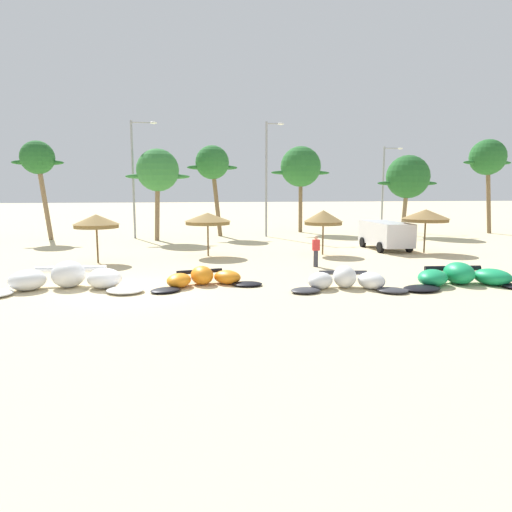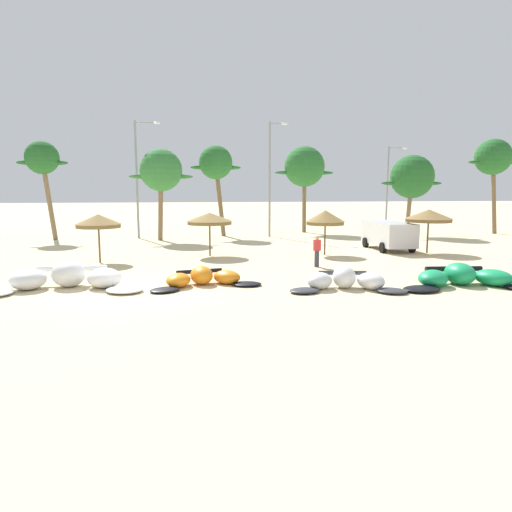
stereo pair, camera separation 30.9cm
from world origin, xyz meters
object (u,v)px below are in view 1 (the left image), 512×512
palm_center_left (212,164)px  kite_right_of_center (462,277)px  kite_left (66,279)px  lamppost_east_center (268,174)px  palm_left_of_gap (158,171)px  lamppost_west_center (135,173)px  person_by_umbrellas (316,251)px  palm_right (488,158)px  palm_left (38,159)px  kite_center (346,280)px  beach_umbrella_near_palms (323,217)px  palm_right_of_gap (408,177)px  kite_left_of_center (203,278)px  beach_umbrella_outermost (426,216)px  lamppost_east (385,183)px  palm_center_right (301,167)px  beach_umbrella_near_van (96,221)px  beach_umbrella_middle (208,219)px  parked_van (385,233)px

palm_center_left → kite_right_of_center: bearing=-69.2°
kite_left → lamppost_east_center: 23.28m
palm_left_of_gap → lamppost_west_center: bearing=134.1°
person_by_umbrellas → palm_right: size_ratio=0.19×
palm_left → kite_center: bearing=-51.6°
person_by_umbrellas → palm_right: bearing=36.5°
beach_umbrella_near_palms → lamppost_west_center: size_ratio=0.29×
palm_left → palm_right_of_gap: (30.29, -1.10, -1.25)m
kite_left_of_center → beach_umbrella_outermost: bearing=28.5°
lamppost_west_center → lamppost_east: bearing=10.4°
person_by_umbrellas → palm_left_of_gap: palm_left_of_gap is taller
kite_center → person_by_umbrellas: size_ratio=2.92×
palm_center_right → lamppost_west_center: size_ratio=0.84×
kite_right_of_center → palm_right_of_gap: bearing=68.3°
kite_left → kite_left_of_center: 5.45m
beach_umbrella_outermost → kite_right_of_center: bearing=-111.3°
kite_center → palm_right_of_gap: 24.76m
kite_right_of_center → lamppost_west_center: (-14.82, 21.73, 4.92)m
beach_umbrella_near_van → palm_right: palm_right is taller
kite_left → person_by_umbrellas: (11.46, 3.53, 0.40)m
beach_umbrella_middle → lamppost_west_center: (-5.00, 11.24, 3.03)m
lamppost_east_center → beach_umbrella_near_palms: bearing=-84.3°
palm_left → parked_van: bearing=-22.7°
palm_center_left → person_by_umbrellas: bearing=-77.0°
palm_left_of_gap → beach_umbrella_near_palms: bearing=-44.6°
palm_right → lamppost_east: (-7.23, 5.27, -2.12)m
beach_umbrella_middle → palm_center_left: (1.29, 11.99, 3.86)m
kite_left → palm_right_of_gap: palm_right_of_gap is taller
palm_left → palm_center_right: palm_center_right is taller
kite_left → palm_center_left: bearing=69.7°
kite_right_of_center → palm_center_left: palm_center_left is taller
parked_van → palm_center_left: (-10.53, 10.88, 5.02)m
palm_right_of_gap → lamppost_west_center: (-23.01, 1.17, 0.26)m
beach_umbrella_near_van → lamppost_west_center: (1.11, 12.90, 3.00)m
palm_left_of_gap → palm_right: (28.89, 0.95, 1.34)m
beach_umbrella_near_van → lamppost_west_center: size_ratio=0.28×
beach_umbrella_near_palms → lamppost_east: lamppost_east is taller
kite_left_of_center → beach_umbrella_near_van: bearing=127.0°
kite_center → palm_left: bearing=128.4°
beach_umbrella_near_palms → palm_left: bearing=148.4°
beach_umbrella_outermost → palm_right: palm_right is taller
palm_left → lamppost_west_center: size_ratio=0.82×
beach_umbrella_near_palms → palm_center_left: palm_center_left is taller
beach_umbrella_near_palms → lamppost_west_center: lamppost_west_center is taller
person_by_umbrellas → palm_left: 24.37m
beach_umbrella_near_van → palm_right_of_gap: bearing=25.9°
lamppost_west_center → kite_left_of_center: bearing=-78.1°
kite_center → beach_umbrella_near_van: size_ratio=1.79×
kite_center → beach_umbrella_near_palms: 10.11m
kite_center → palm_left_of_gap: size_ratio=0.67×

